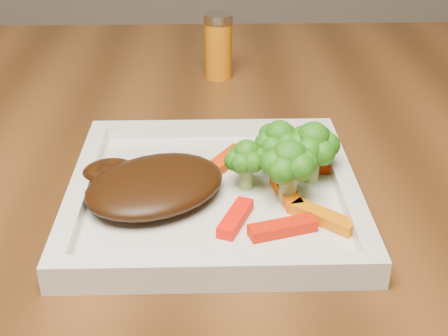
{
  "coord_description": "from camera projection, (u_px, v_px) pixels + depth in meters",
  "views": [
    {
      "loc": [
        0.11,
        -0.79,
        1.07
      ],
      "look_at": [
        0.12,
        -0.28,
        0.79
      ],
      "focal_mm": 50.0,
      "sensor_mm": 36.0,
      "label": 1
    }
  ],
  "objects": [
    {
      "name": "carrot_5",
      "position": [
        286.0,
        192.0,
        0.58
      ],
      "size": [
        0.03,
        0.06,
        0.01
      ],
      "primitive_type": "cube",
      "rotation": [
        0.0,
        0.0,
        -1.38
      ],
      "color": "#F65604",
      "rests_on": "plate"
    },
    {
      "name": "spice_shaker",
      "position": [
        218.0,
        46.0,
        0.88
      ],
      "size": [
        0.04,
        0.04,
        0.09
      ],
      "primitive_type": "cylinder",
      "rotation": [
        0.0,
        0.0,
        0.16
      ],
      "color": "#C2670A",
      "rests_on": "dining_table"
    },
    {
      "name": "broccoli_1",
      "position": [
        312.0,
        151.0,
        0.6
      ],
      "size": [
        0.07,
        0.07,
        0.06
      ],
      "primitive_type": null,
      "rotation": [
        0.0,
        0.0,
        -0.22
      ],
      "color": "#235D0F",
      "rests_on": "plate"
    },
    {
      "name": "broccoli_2",
      "position": [
        288.0,
        173.0,
        0.57
      ],
      "size": [
        0.06,
        0.06,
        0.06
      ],
      "primitive_type": null,
      "rotation": [
        0.0,
        0.0,
        0.04
      ],
      "color": "#2B6510",
      "rests_on": "plate"
    },
    {
      "name": "carrot_2",
      "position": [
        235.0,
        218.0,
        0.55
      ],
      "size": [
        0.04,
        0.06,
        0.01
      ],
      "primitive_type": "cube",
      "rotation": [
        0.0,
        0.0,
        1.18
      ],
      "color": "#F91204",
      "rests_on": "plate"
    },
    {
      "name": "broccoli_0",
      "position": [
        279.0,
        142.0,
        0.61
      ],
      "size": [
        0.06,
        0.06,
        0.07
      ],
      "primitive_type": null,
      "rotation": [
        0.0,
        0.0,
        -0.03
      ],
      "color": "#326611",
      "rests_on": "plate"
    },
    {
      "name": "carrot_3",
      "position": [
        309.0,
        166.0,
        0.63
      ],
      "size": [
        0.06,
        0.02,
        0.01
      ],
      "primitive_type": "cube",
      "rotation": [
        0.0,
        0.0,
        -0.05
      ],
      "color": "#F22A03",
      "rests_on": "plate"
    },
    {
      "name": "plate",
      "position": [
        214.0,
        196.0,
        0.6
      ],
      "size": [
        0.27,
        0.27,
        0.01
      ],
      "primitive_type": "cube",
      "color": "silver",
      "rests_on": "dining_table"
    },
    {
      "name": "broccoli_3",
      "position": [
        246.0,
        159.0,
        0.59
      ],
      "size": [
        0.06,
        0.06,
        0.06
      ],
      "primitive_type": null,
      "rotation": [
        0.0,
        0.0,
        -0.36
      ],
      "color": "#387012",
      "rests_on": "plate"
    },
    {
      "name": "carrot_1",
      "position": [
        323.0,
        217.0,
        0.55
      ],
      "size": [
        0.06,
        0.05,
        0.01
      ],
      "primitive_type": "cube",
      "rotation": [
        0.0,
        0.0,
        -0.72
      ],
      "color": "#D26903",
      "rests_on": "plate"
    },
    {
      "name": "carrot_4",
      "position": [
        225.0,
        160.0,
        0.64
      ],
      "size": [
        0.05,
        0.06,
        0.01
      ],
      "primitive_type": "cube",
      "rotation": [
        0.0,
        0.0,
        1.0
      ],
      "color": "red",
      "rests_on": "plate"
    },
    {
      "name": "steak",
      "position": [
        155.0,
        185.0,
        0.58
      ],
      "size": [
        0.17,
        0.17,
        0.03
      ],
      "primitive_type": "ellipsoid",
      "rotation": [
        0.0,
        0.0,
        0.63
      ],
      "color": "#321807",
      "rests_on": "plate"
    },
    {
      "name": "carrot_0",
      "position": [
        283.0,
        228.0,
        0.53
      ],
      "size": [
        0.06,
        0.03,
        0.01
      ],
      "primitive_type": "cube",
      "rotation": [
        0.0,
        0.0,
        0.3
      ],
      "color": "red",
      "rests_on": "plate"
    }
  ]
}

